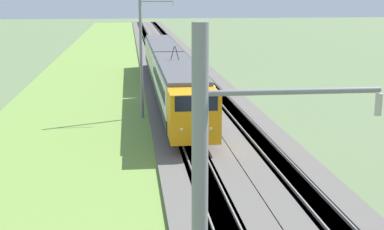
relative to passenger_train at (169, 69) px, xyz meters
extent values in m
cube|color=#605B56|center=(3.44, 0.00, -2.29)|extent=(240.00, 4.40, 0.30)
cube|color=#605B56|center=(3.44, -4.35, -2.29)|extent=(240.00, 4.40, 0.30)
cube|color=#4C4238|center=(3.44, 0.00, -2.29)|extent=(240.00, 1.57, 0.30)
cube|color=gray|center=(3.44, 0.53, -2.06)|extent=(240.00, 0.07, 0.15)
cube|color=gray|center=(3.44, -0.53, -2.06)|extent=(240.00, 0.07, 0.15)
cube|color=#4C4238|center=(3.44, -4.35, -2.29)|extent=(240.00, 1.57, 0.30)
cube|color=gray|center=(3.44, -3.82, -2.06)|extent=(240.00, 0.07, 0.15)
cube|color=gray|center=(3.44, -4.89, -2.06)|extent=(240.00, 0.07, 0.15)
cube|color=olive|center=(3.44, 7.14, -2.38)|extent=(240.00, 13.33, 0.12)
cube|color=orange|center=(-18.76, 0.00, -0.02)|extent=(2.56, 2.84, 2.84)
cube|color=black|center=(-19.14, 0.00, 0.93)|extent=(1.84, 2.37, 0.85)
sphere|color=#F2EAC6|center=(-19.99, 0.81, -0.49)|extent=(0.20, 0.20, 0.20)
sphere|color=#F2EAC6|center=(-19.99, -0.81, -0.49)|extent=(0.20, 0.20, 0.20)
cube|color=#2D2D33|center=(-9.04, 0.00, -1.04)|extent=(16.87, 2.96, 0.80)
cube|color=silver|center=(-9.04, 0.00, 0.38)|extent=(16.87, 2.96, 2.05)
cube|color=black|center=(-9.04, 0.00, 0.54)|extent=(15.52, 2.98, 0.86)
cube|color=#515156|center=(-9.04, 0.00, 1.53)|extent=(16.87, 2.72, 0.25)
cube|color=black|center=(-9.04, 0.00, -1.71)|extent=(16.03, 2.51, 0.55)
cylinder|color=black|center=(-15.68, 0.53, -1.56)|extent=(0.86, 0.12, 0.86)
cylinder|color=black|center=(-15.68, -0.53, -1.56)|extent=(0.86, 0.12, 0.86)
cube|color=#2D2D33|center=(9.71, 0.00, -1.04)|extent=(19.44, 2.96, 0.80)
cube|color=silver|center=(9.71, 0.00, 0.38)|extent=(19.44, 2.96, 2.05)
cube|color=black|center=(9.71, 0.00, 0.54)|extent=(17.88, 2.98, 0.86)
cube|color=#515156|center=(9.71, 0.00, 1.53)|extent=(19.44, 2.72, 0.25)
cube|color=black|center=(9.71, 0.00, -1.71)|extent=(18.46, 2.51, 0.55)
cylinder|color=black|center=(-6.51, 0.17, 2.20)|extent=(0.06, 0.33, 1.08)
cylinder|color=black|center=(-6.51, -0.17, 2.20)|extent=(0.06, 0.33, 1.08)
cube|color=black|center=(-15.68, 0.00, -2.44)|extent=(0.10, 0.10, 0.00)
cylinder|color=slate|center=(-41.62, 1.49, 5.55)|extent=(0.08, 2.40, 0.08)
cylinder|color=#B2ADA8|center=(-41.62, 0.29, 5.35)|extent=(0.10, 0.10, 0.30)
cylinder|color=slate|center=(-9.06, 2.69, 2.34)|extent=(0.22, 0.22, 9.56)
cylinder|color=slate|center=(-9.06, 1.49, 6.22)|extent=(0.08, 2.40, 0.08)
cylinder|color=#B2ADA8|center=(-9.06, 0.29, 6.02)|extent=(0.10, 0.10, 0.30)
camera|label=1|loc=(-48.24, 3.58, 6.80)|focal=50.00mm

